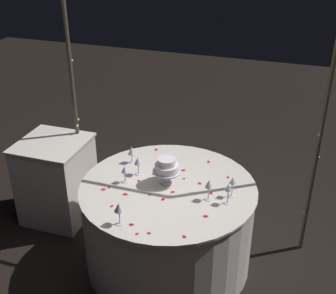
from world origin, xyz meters
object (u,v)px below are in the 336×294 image
(wine_glass_3, at_px, (125,170))
(wine_glass_6, at_px, (132,151))
(side_table, at_px, (57,180))
(decorative_arch, at_px, (189,77))
(tiered_cake, at_px, (167,167))
(wine_glass_2, at_px, (138,162))
(wine_glass_5, at_px, (119,208))
(main_table, at_px, (168,225))
(wine_glass_4, at_px, (209,185))
(wine_glass_0, at_px, (233,182))
(wine_glass_1, at_px, (228,189))

(wine_glass_3, height_order, wine_glass_6, wine_glass_6)
(side_table, relative_size, wine_glass_3, 5.52)
(decorative_arch, bearing_deg, tiered_cake, -93.45)
(wine_glass_2, height_order, wine_glass_5, wine_glass_5)
(main_table, distance_m, wine_glass_4, 0.61)
(decorative_arch, distance_m, wine_glass_2, 0.79)
(wine_glass_0, height_order, wine_glass_4, wine_glass_4)
(decorative_arch, height_order, wine_glass_4, decorative_arch)
(wine_glass_4, xyz_separation_m, wine_glass_5, (-0.51, -0.47, 0.00))
(tiered_cake, distance_m, wine_glass_0, 0.52)
(side_table, bearing_deg, decorative_arch, 11.25)
(main_table, height_order, wine_glass_6, wine_glass_6)
(main_table, bearing_deg, wine_glass_3, -172.91)
(main_table, xyz_separation_m, wine_glass_2, (-0.28, 0.10, 0.49))
(decorative_arch, bearing_deg, wine_glass_6, -147.43)
(tiered_cake, xyz_separation_m, wine_glass_1, (0.51, -0.12, -0.02))
(decorative_arch, bearing_deg, side_table, -168.75)
(tiered_cake, bearing_deg, wine_glass_1, -13.57)
(side_table, bearing_deg, wine_glass_5, -38.58)
(main_table, relative_size, wine_glass_5, 8.07)
(main_table, relative_size, tiered_cake, 6.30)
(decorative_arch, height_order, wine_glass_0, decorative_arch)
(wine_glass_1, distance_m, wine_glass_5, 0.80)
(decorative_arch, bearing_deg, wine_glass_4, -60.37)
(main_table, distance_m, wine_glass_3, 0.59)
(wine_glass_0, relative_size, wine_glass_2, 1.06)
(decorative_arch, bearing_deg, wine_glass_1, -51.02)
(wine_glass_3, distance_m, wine_glass_6, 0.31)
(wine_glass_4, bearing_deg, decorative_arch, 119.63)
(side_table, bearing_deg, wine_glass_4, -12.90)
(wine_glass_6, bearing_deg, wine_glass_4, -23.85)
(side_table, xyz_separation_m, wine_glass_5, (1.03, -0.82, 0.48))
(decorative_arch, xyz_separation_m, side_table, (-1.20, -0.24, -1.07))
(wine_glass_2, distance_m, wine_glass_6, 0.20)
(side_table, height_order, wine_glass_4, wine_glass_4)
(wine_glass_5, bearing_deg, decorative_arch, 80.96)
(main_table, xyz_separation_m, wine_glass_6, (-0.41, 0.26, 0.48))
(decorative_arch, distance_m, tiered_cake, 0.74)
(wine_glass_1, relative_size, wine_glass_5, 0.96)
(wine_glass_1, distance_m, wine_glass_2, 0.79)
(decorative_arch, relative_size, wine_glass_3, 15.39)
(wine_glass_4, bearing_deg, wine_glass_6, 156.15)
(wine_glass_1, height_order, wine_glass_2, wine_glass_1)
(side_table, distance_m, wine_glass_3, 1.02)
(side_table, height_order, wine_glass_6, wine_glass_6)
(wine_glass_5, relative_size, wine_glass_6, 1.17)
(tiered_cake, bearing_deg, wine_glass_3, -163.59)
(main_table, height_order, wine_glass_5, wine_glass_5)
(wine_glass_2, bearing_deg, wine_glass_5, -79.67)
(wine_glass_2, relative_size, wine_glass_5, 0.91)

